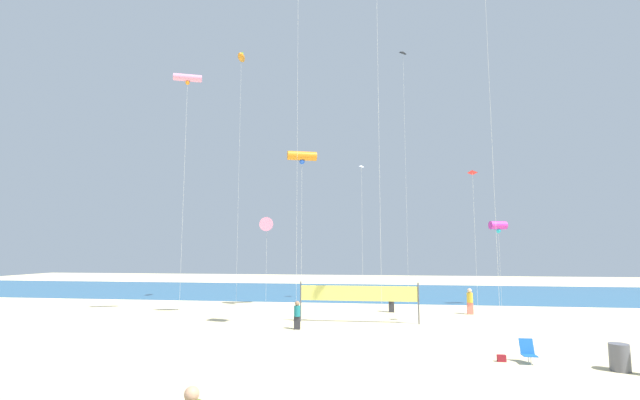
% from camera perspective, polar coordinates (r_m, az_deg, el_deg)
% --- Properties ---
extents(ground_plane, '(120.00, 120.00, 0.00)m').
position_cam_1_polar(ground_plane, '(16.99, -1.36, -21.32)').
color(ground_plane, beige).
extents(ocean_band, '(120.00, 20.00, 0.01)m').
position_cam_1_polar(ocean_band, '(46.34, 4.78, -11.90)').
color(ocean_band, '#28608C').
rests_on(ocean_band, ground).
extents(beachgoer_navy_shirt, '(0.40, 0.40, 1.77)m').
position_cam_1_polar(beachgoer_navy_shirt, '(31.58, 9.33, -12.63)').
color(beachgoer_navy_shirt, '#2D2D33').
rests_on(beachgoer_navy_shirt, ground).
extents(beachgoer_teal_shirt, '(0.35, 0.35, 1.53)m').
position_cam_1_polar(beachgoer_teal_shirt, '(24.69, -3.02, -14.73)').
color(beachgoer_teal_shirt, '#2D2D33').
rests_on(beachgoer_teal_shirt, ground).
extents(beachgoer_mustard_shirt, '(0.40, 0.40, 1.73)m').
position_cam_1_polar(beachgoer_mustard_shirt, '(31.86, 19.07, -12.34)').
color(beachgoer_mustard_shirt, '#EA7260').
rests_on(beachgoer_mustard_shirt, ground).
extents(folding_beach_chair, '(0.52, 0.65, 0.89)m').
position_cam_1_polar(folding_beach_chair, '(19.44, 25.62, -17.39)').
color(folding_beach_chair, '#1959B2').
rests_on(folding_beach_chair, ground).
extents(trash_barrel, '(0.67, 0.67, 0.96)m').
position_cam_1_polar(trash_barrel, '(19.83, 34.65, -16.62)').
color(trash_barrel, '#595960').
rests_on(trash_barrel, ground).
extents(volleyball_net, '(7.14, 0.10, 2.40)m').
position_cam_1_polar(volleyball_net, '(26.83, 5.07, -12.32)').
color(volleyball_net, '#4C4C51').
rests_on(volleyball_net, ground).
extents(beach_handbag, '(0.33, 0.16, 0.26)m').
position_cam_1_polar(beach_handbag, '(19.33, 22.72, -18.61)').
color(beach_handbag, maroon).
rests_on(beach_handbag, ground).
extents(kite_orange_inflatable, '(0.83, 1.71, 21.09)m').
position_cam_1_polar(kite_orange_inflatable, '(39.51, -10.28, 17.85)').
color(kite_orange_inflatable, silver).
rests_on(kite_orange_inflatable, ground).
extents(kite_orange_tube, '(2.34, 1.39, 11.85)m').
position_cam_1_polar(kite_orange_tube, '(33.50, -2.38, 5.74)').
color(kite_orange_tube, silver).
rests_on(kite_orange_tube, ground).
extents(kite_pink_tube, '(1.92, 1.10, 16.23)m').
position_cam_1_polar(kite_pink_tube, '(31.99, -16.97, 14.99)').
color(kite_pink_tube, silver).
rests_on(kite_pink_tube, ground).
extents(kite_magenta_tube, '(1.46, 1.01, 6.57)m').
position_cam_1_polar(kite_magenta_tube, '(36.96, 22.33, -3.16)').
color(kite_magenta_tube, silver).
rests_on(kite_magenta_tube, ground).
extents(kite_red_diamond, '(0.54, 0.55, 8.94)m').
position_cam_1_polar(kite_red_diamond, '(26.66, 19.39, 2.99)').
color(kite_red_diamond, silver).
rests_on(kite_red_diamond, ground).
extents(kite_pink_delta, '(1.11, 0.55, 6.85)m').
position_cam_1_polar(kite_pink_delta, '(34.01, -6.99, -3.19)').
color(kite_pink_delta, silver).
rests_on(kite_pink_delta, ground).
extents(kite_black_diamond, '(0.80, 0.80, 20.65)m').
position_cam_1_polar(kite_black_diamond, '(38.01, 10.90, 17.68)').
color(kite_black_diamond, silver).
rests_on(kite_black_diamond, ground).
extents(kite_white_diamond, '(0.52, 0.52, 10.90)m').
position_cam_1_polar(kite_white_diamond, '(33.76, 5.49, 3.45)').
color(kite_white_diamond, silver).
rests_on(kite_white_diamond, ground).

